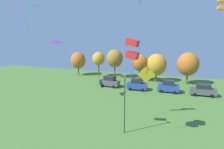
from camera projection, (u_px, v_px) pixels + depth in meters
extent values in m
cube|color=yellow|center=(146.00, 74.00, 27.81)|extent=(2.41, 0.73, 2.46)
cylinder|color=red|center=(146.00, 74.00, 27.79)|extent=(0.08, 0.63, 2.20)
cylinder|color=red|center=(146.00, 92.00, 28.31)|extent=(0.09, 0.40, 2.51)
cube|color=red|center=(133.00, 42.00, 20.47)|extent=(1.32, 1.21, 0.90)
cube|color=red|center=(132.00, 55.00, 20.73)|extent=(1.32, 1.21, 0.90)
cylinder|color=blue|center=(126.00, 49.00, 20.28)|extent=(0.02, 0.02, 1.95)
cylinder|color=blue|center=(136.00, 49.00, 19.89)|extent=(0.02, 0.02, 1.95)
cylinder|color=blue|center=(129.00, 48.00, 21.31)|extent=(0.02, 0.02, 1.95)
cylinder|color=blue|center=(139.00, 49.00, 20.93)|extent=(0.02, 0.02, 1.95)
cylinder|color=blue|center=(132.00, 71.00, 21.07)|extent=(0.42, 0.06, 2.61)
pyramid|color=green|center=(26.00, 8.00, 30.92)|extent=(1.75, 2.53, 0.64)
cylinder|color=yellow|center=(31.00, 24.00, 31.18)|extent=(0.39, 0.07, 2.43)
pyramid|color=purple|center=(54.00, 44.00, 40.43)|extent=(2.06, 2.56, 0.58)
cube|color=orange|center=(222.00, 0.00, 24.79)|extent=(1.06, 1.01, 0.59)
cube|color=orange|center=(221.00, 8.00, 24.97)|extent=(1.06, 1.01, 0.59)
cylinder|color=black|center=(219.00, 4.00, 24.65)|extent=(0.02, 0.02, 1.38)
cylinder|color=black|center=(218.00, 4.00, 25.38)|extent=(0.02, 0.02, 1.38)
cube|color=#4C5156|center=(110.00, 83.00, 45.51)|extent=(4.66, 2.15, 1.25)
cube|color=#1E232D|center=(110.00, 78.00, 45.30)|extent=(2.62, 1.81, 0.87)
cylinder|color=black|center=(114.00, 87.00, 44.27)|extent=(0.66, 0.28, 0.64)
cylinder|color=black|center=(117.00, 85.00, 45.79)|extent=(0.66, 0.28, 0.64)
cylinder|color=black|center=(103.00, 85.00, 45.47)|extent=(0.66, 0.28, 0.64)
cylinder|color=black|center=(106.00, 84.00, 46.99)|extent=(0.66, 0.28, 0.64)
cube|color=#234299|center=(137.00, 86.00, 42.83)|extent=(4.26, 2.00, 1.26)
cube|color=#1E232D|center=(137.00, 81.00, 42.62)|extent=(2.37, 1.79, 0.88)
cylinder|color=black|center=(142.00, 90.00, 41.69)|extent=(0.65, 0.24, 0.64)
cylinder|color=black|center=(144.00, 88.00, 43.42)|extent=(0.65, 0.24, 0.64)
cylinder|color=black|center=(130.00, 89.00, 42.50)|extent=(0.65, 0.24, 0.64)
cylinder|color=black|center=(132.00, 87.00, 44.22)|extent=(0.65, 0.24, 0.64)
cube|color=#234299|center=(169.00, 88.00, 41.09)|extent=(4.31, 1.95, 1.29)
cube|color=#1E232D|center=(169.00, 83.00, 40.87)|extent=(2.39, 1.76, 0.91)
cylinder|color=black|center=(175.00, 93.00, 39.89)|extent=(0.65, 0.24, 0.64)
cylinder|color=black|center=(175.00, 90.00, 41.58)|extent=(0.65, 0.24, 0.64)
cylinder|color=black|center=(161.00, 91.00, 40.86)|extent=(0.65, 0.24, 0.64)
cylinder|color=black|center=(162.00, 89.00, 42.54)|extent=(0.65, 0.24, 0.64)
cube|color=#4C5156|center=(203.00, 91.00, 38.81)|extent=(4.86, 2.06, 1.15)
cube|color=#1E232D|center=(203.00, 86.00, 38.62)|extent=(2.71, 1.81, 0.80)
cylinder|color=black|center=(212.00, 96.00, 37.62)|extent=(0.65, 0.25, 0.64)
cylinder|color=black|center=(210.00, 93.00, 39.34)|extent=(0.65, 0.25, 0.64)
cylinder|color=black|center=(195.00, 95.00, 38.51)|extent=(0.65, 0.25, 0.64)
cylinder|color=black|center=(194.00, 92.00, 40.22)|extent=(0.65, 0.25, 0.64)
cylinder|color=#2D2D33|center=(125.00, 106.00, 23.58)|extent=(0.12, 0.12, 6.86)
cube|color=#4C4C51|center=(125.00, 77.00, 22.88)|extent=(0.36, 0.20, 0.24)
cylinder|color=brown|center=(78.00, 70.00, 58.44)|extent=(0.36, 0.36, 2.81)
ellipsoid|color=#BC6623|center=(78.00, 60.00, 57.84)|extent=(4.29, 4.29, 4.72)
cylinder|color=brown|center=(99.00, 70.00, 56.64)|extent=(0.36, 0.36, 3.78)
ellipsoid|color=gold|center=(98.00, 59.00, 56.01)|extent=(3.45, 3.45, 3.80)
cylinder|color=brown|center=(115.00, 71.00, 54.92)|extent=(0.36, 0.36, 3.69)
ellipsoid|color=olive|center=(115.00, 58.00, 54.22)|extent=(4.48, 4.48, 4.93)
cylinder|color=brown|center=(140.00, 75.00, 50.92)|extent=(0.36, 0.36, 3.30)
ellipsoid|color=#BC6623|center=(140.00, 63.00, 50.30)|extent=(3.93, 3.93, 4.33)
cylinder|color=brown|center=(156.00, 77.00, 50.29)|extent=(0.36, 0.36, 2.51)
ellipsoid|color=gold|center=(157.00, 65.00, 49.68)|extent=(4.97, 4.97, 5.46)
cylinder|color=brown|center=(187.00, 78.00, 47.62)|extent=(0.36, 0.36, 3.01)
ellipsoid|color=#BC6623|center=(188.00, 64.00, 46.95)|extent=(5.05, 5.05, 5.55)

